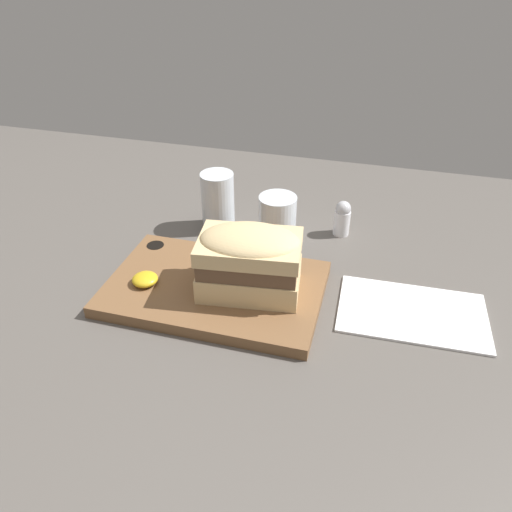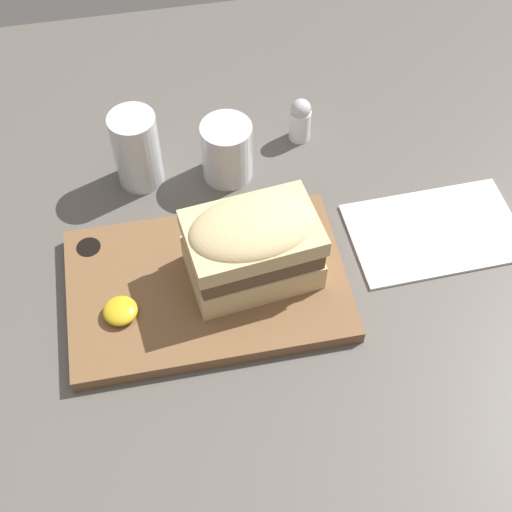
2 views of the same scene
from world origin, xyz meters
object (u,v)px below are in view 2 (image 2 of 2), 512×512
at_px(sandwich, 252,244).
at_px(salt_shaker, 300,119).
at_px(napkin, 435,232).
at_px(wine_glass, 227,153).
at_px(serving_board, 207,285).
at_px(water_glass, 137,153).

relative_size(sandwich, salt_shaker, 2.37).
bearing_deg(napkin, wine_glass, 147.94).
height_order(wine_glass, salt_shaker, wine_glass).
bearing_deg(wine_glass, serving_board, -107.26).
height_order(water_glass, salt_shaker, water_glass).
bearing_deg(sandwich, napkin, 6.78).
distance_m(water_glass, napkin, 0.39).
bearing_deg(water_glass, sandwich, -59.01).
xyz_separation_m(serving_board, water_glass, (-0.06, 0.19, 0.04)).
height_order(napkin, salt_shaker, salt_shaker).
bearing_deg(sandwich, wine_glass, 90.02).
relative_size(serving_board, sandwich, 2.07).
bearing_deg(wine_glass, sandwich, -89.98).
bearing_deg(water_glass, wine_glass, -6.27).
height_order(water_glass, wine_glass, water_glass).
height_order(serving_board, napkin, serving_board).
relative_size(water_glass, napkin, 0.50).
xyz_separation_m(water_glass, wine_glass, (0.11, -0.01, -0.01)).
bearing_deg(water_glass, salt_shaker, 8.94).
bearing_deg(napkin, salt_shaker, 123.32).
relative_size(sandwich, wine_glass, 1.87).
bearing_deg(serving_board, sandwich, 1.63).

